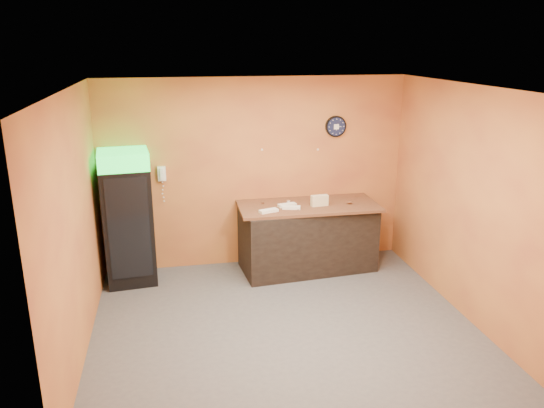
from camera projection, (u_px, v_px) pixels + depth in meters
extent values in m
plane|color=#47474C|center=(284.00, 325.00, 6.38)|extent=(4.50, 4.50, 0.00)
cube|color=#CB8139|center=(255.00, 173.00, 7.85)|extent=(4.50, 0.02, 2.80)
cube|color=#CB8139|center=(75.00, 227.00, 5.56)|extent=(0.02, 4.00, 2.80)
cube|color=#CB8139|center=(466.00, 203.00, 6.39)|extent=(0.02, 4.00, 2.80)
cube|color=white|center=(285.00, 88.00, 5.56)|extent=(4.50, 4.00, 0.02)
cube|color=black|center=(129.00, 226.00, 7.35)|extent=(0.72, 0.72, 1.64)
cube|color=#1CF041|center=(123.00, 159.00, 7.07)|extent=(0.72, 0.72, 0.23)
cube|color=black|center=(124.00, 229.00, 7.01)|extent=(0.54, 0.07, 1.41)
cube|color=black|center=(307.00, 238.00, 7.85)|extent=(1.99, 1.01, 0.96)
cylinder|color=black|center=(336.00, 126.00, 7.86)|extent=(0.32, 0.05, 0.32)
cylinder|color=#0F1433|center=(336.00, 127.00, 7.83)|extent=(0.27, 0.01, 0.27)
cube|color=white|center=(336.00, 127.00, 7.82)|extent=(0.08, 0.00, 0.08)
cube|color=white|center=(162.00, 174.00, 7.54)|extent=(0.11, 0.07, 0.21)
cube|color=white|center=(162.00, 174.00, 7.49)|extent=(0.05, 0.04, 0.17)
cube|color=brown|center=(308.00, 206.00, 7.70)|extent=(2.03, 0.95, 0.04)
cube|color=beige|center=(319.00, 204.00, 7.62)|extent=(0.26, 0.11, 0.05)
cube|color=beige|center=(320.00, 201.00, 7.60)|extent=(0.26, 0.11, 0.05)
cube|color=beige|center=(320.00, 197.00, 7.59)|extent=(0.26, 0.11, 0.05)
cube|color=white|center=(269.00, 211.00, 7.34)|extent=(0.28, 0.18, 0.04)
cube|color=white|center=(291.00, 207.00, 7.48)|extent=(0.27, 0.16, 0.04)
cube|color=white|center=(287.00, 205.00, 7.60)|extent=(0.28, 0.16, 0.04)
cylinder|color=silver|center=(288.00, 202.00, 7.69)|extent=(0.06, 0.06, 0.06)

